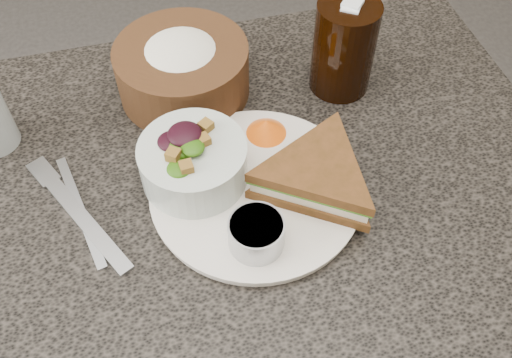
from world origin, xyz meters
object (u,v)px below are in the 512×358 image
Objects in this scene: salad_bowl at (193,157)px; cola_glass at (344,44)px; dressing_ramekin at (256,234)px; dining_table at (220,318)px; sandwich at (317,176)px; bread_basket at (182,63)px; dinner_plate at (256,190)px.

cola_glass reaches higher than salad_bowl.
salad_bowl is at bearing 113.62° from dressing_ramekin.
dressing_ramekin is at bearing -63.43° from dining_table.
sandwich is at bearing -11.32° from dining_table.
sandwich is at bearing 32.66° from dressing_ramekin.
dressing_ramekin is at bearing -128.01° from cola_glass.
dining_table is 5.36× the size of sandwich.
salad_bowl is at bearing -167.31° from sandwich.
cola_glass is (0.23, -0.04, 0.02)m from bread_basket.
dinner_plate is at bearing -7.56° from dining_table.
cola_glass is (0.20, 0.25, 0.04)m from dressing_ramekin.
dining_table is 14.77× the size of dressing_ramekin.
dressing_ramekin is (0.05, -0.12, -0.02)m from salad_bowl.
cola_glass is at bearing 51.99° from dressing_ramekin.
dressing_ramekin is 0.44× the size of cola_glass.
salad_bowl is at bearing 152.46° from dinner_plate.
bread_basket is 1.27× the size of cola_glass.
bread_basket reaches higher than salad_bowl.
dining_table is 3.66× the size of dinner_plate.
dining_table is at bearing -76.26° from salad_bowl.
cola_glass reaches higher than dressing_ramekin.
cola_glass is at bearing -10.72° from bread_basket.
cola_glass is at bearing 33.80° from dining_table.
bread_basket is at bearing 87.12° from dining_table.
salad_bowl reaches higher than dressing_ramekin.
bread_basket reaches higher than sandwich.
dining_table is at bearing -92.88° from bread_basket.
cola_glass is (0.18, 0.17, 0.07)m from dinner_plate.
salad_bowl is 0.28m from cola_glass.
dinner_plate is 1.97× the size of salad_bowl.
salad_bowl is at bearing -151.97° from cola_glass.
dining_table is 0.39m from dinner_plate.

